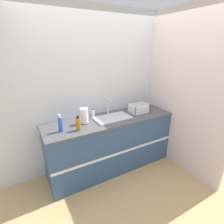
% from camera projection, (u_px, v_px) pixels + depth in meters
% --- Properties ---
extents(ground_plane, '(12.00, 12.00, 0.00)m').
position_uv_depth(ground_plane, '(120.00, 176.00, 2.90)').
color(ground_plane, tan).
extents(wall_back, '(4.52, 0.06, 2.60)m').
position_uv_depth(wall_back, '(101.00, 91.00, 2.97)').
color(wall_back, silver).
rests_on(wall_back, ground_plane).
extents(wall_right, '(0.06, 2.62, 2.60)m').
position_uv_depth(wall_right, '(162.00, 88.00, 3.20)').
color(wall_right, silver).
rests_on(wall_right, ground_plane).
extents(counter_cabinet, '(2.14, 0.65, 0.92)m').
position_uv_depth(counter_cabinet, '(111.00, 143.00, 2.99)').
color(counter_cabinet, '#33517A').
rests_on(counter_cabinet, ground_plane).
extents(sink, '(0.59, 0.35, 0.30)m').
position_uv_depth(sink, '(112.00, 117.00, 2.83)').
color(sink, silver).
rests_on(sink, counter_cabinet).
extents(paper_towel_roll, '(0.12, 0.12, 0.24)m').
position_uv_depth(paper_towel_roll, '(84.00, 116.00, 2.61)').
color(paper_towel_roll, '#4C4C51').
rests_on(paper_towel_roll, counter_cabinet).
extents(dish_rack, '(0.31, 0.21, 0.15)m').
position_uv_depth(dish_rack, '(139.00, 109.00, 3.08)').
color(dish_rack, white).
rests_on(dish_rack, counter_cabinet).
extents(bottle_blue, '(0.06, 0.06, 0.25)m').
position_uv_depth(bottle_blue, '(60.00, 124.00, 2.36)').
color(bottle_blue, '#2D56B7').
rests_on(bottle_blue, counter_cabinet).
extents(bottle_amber, '(0.07, 0.07, 0.22)m').
position_uv_depth(bottle_amber, '(78.00, 124.00, 2.40)').
color(bottle_amber, '#B26B19').
rests_on(bottle_amber, counter_cabinet).
extents(soap_dispenser, '(0.05, 0.05, 0.14)m').
position_uv_depth(soap_dispenser, '(93.00, 113.00, 2.87)').
color(soap_dispenser, silver).
rests_on(soap_dispenser, counter_cabinet).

